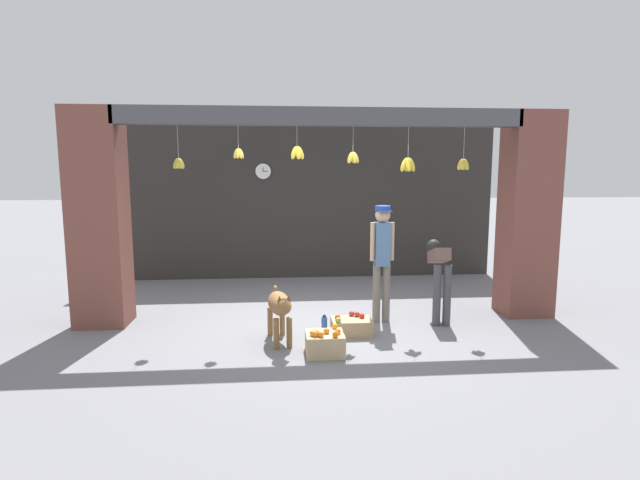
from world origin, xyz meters
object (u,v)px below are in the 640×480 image
at_px(worker_stooping, 439,269).
at_px(fruit_crate_oranges, 325,343).
at_px(wall_clock, 263,171).
at_px(water_bottle, 324,326).
at_px(shopkeeper, 382,254).
at_px(fruit_crate_apples, 351,326).
at_px(dog, 280,306).

xyz_separation_m(worker_stooping, fruit_crate_oranges, (-1.75, -1.18, -0.61)).
relative_size(fruit_crate_oranges, wall_clock, 1.41).
relative_size(worker_stooping, water_bottle, 3.98).
distance_m(fruit_crate_oranges, wall_clock, 4.73).
bearing_deg(fruit_crate_oranges, worker_stooping, 34.07).
distance_m(shopkeeper, fruit_crate_apples, 1.14).
distance_m(fruit_crate_oranges, fruit_crate_apples, 0.79).
bearing_deg(wall_clock, fruit_crate_oranges, -79.12).
height_order(fruit_crate_apples, wall_clock, wall_clock).
bearing_deg(wall_clock, water_bottle, -76.40).
bearing_deg(dog, fruit_crate_apples, 94.56).
bearing_deg(fruit_crate_oranges, shopkeeper, 52.27).
bearing_deg(worker_stooping, water_bottle, -155.78).
relative_size(worker_stooping, wall_clock, 3.54).
bearing_deg(water_bottle, worker_stooping, 17.63).
height_order(water_bottle, wall_clock, wall_clock).
bearing_deg(shopkeeper, dog, 24.92).
xyz_separation_m(fruit_crate_oranges, water_bottle, (0.05, 0.64, -0.00)).
height_order(fruit_crate_oranges, wall_clock, wall_clock).
relative_size(fruit_crate_apples, water_bottle, 1.86).
bearing_deg(dog, water_bottle, 100.46).
distance_m(fruit_crate_apples, water_bottle, 0.36).
bearing_deg(worker_stooping, fruit_crate_oranges, -139.34).
bearing_deg(shopkeeper, wall_clock, -62.82).
relative_size(shopkeeper, fruit_crate_oranges, 3.72).
height_order(fruit_crate_apples, water_bottle, water_bottle).
height_order(fruit_crate_oranges, fruit_crate_apples, fruit_crate_oranges).
xyz_separation_m(fruit_crate_apples, wall_clock, (-1.22, 3.55, 2.01)).
relative_size(shopkeeper, fruit_crate_apples, 3.18).
bearing_deg(wall_clock, fruit_crate_apples, -70.98).
distance_m(worker_stooping, water_bottle, 1.88).
distance_m(fruit_crate_apples, wall_clock, 4.26).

